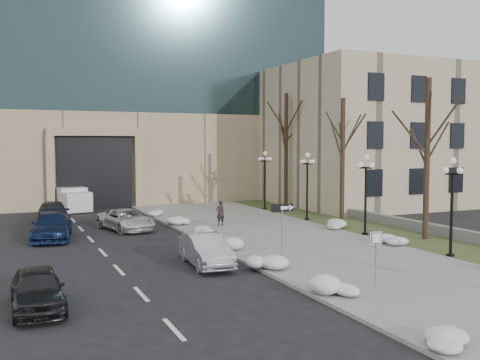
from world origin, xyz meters
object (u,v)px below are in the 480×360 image
at_px(car_d, 126,220).
at_px(lamppost_b, 366,184).
at_px(car_e, 54,212).
at_px(lamppost_a, 452,193).
at_px(car_b, 206,250).
at_px(keep_sign, 376,247).
at_px(car_c, 52,226).
at_px(box_truck, 68,199).
at_px(pedestrian, 220,213).
at_px(car_a, 37,289).
at_px(lamppost_d, 265,172).
at_px(one_way_sign, 286,215).
at_px(lamppost_c, 307,177).

distance_m(car_d, lamppost_b, 14.78).
bearing_deg(car_e, lamppost_a, -50.28).
xyz_separation_m(car_b, car_e, (-5.05, 15.95, 0.07)).
bearing_deg(keep_sign, car_c, 131.49).
bearing_deg(keep_sign, box_truck, 114.08).
distance_m(pedestrian, lamppost_a, 14.65).
distance_m(car_a, lamppost_d, 27.15).
bearing_deg(box_truck, lamppost_a, -72.60).
bearing_deg(car_e, keep_sign, -67.30).
xyz_separation_m(car_c, lamppost_b, (16.76, -6.46, 2.34)).
xyz_separation_m(car_d, lamppost_b, (12.30, -7.83, 2.42)).
bearing_deg(car_e, lamppost_b, -38.51).
height_order(box_truck, lamppost_b, lamppost_b).
xyz_separation_m(car_b, keep_sign, (4.39, -6.18, 0.89)).
bearing_deg(car_d, one_way_sign, -86.84).
height_order(box_truck, keep_sign, keep_sign).
height_order(car_b, box_truck, box_truck).
xyz_separation_m(keep_sign, lamppost_d, (6.72, 22.45, 1.48)).
xyz_separation_m(car_a, lamppost_d, (18.31, 19.90, 2.39)).
bearing_deg(car_d, box_truck, 86.12).
xyz_separation_m(car_b, lamppost_c, (11.10, 9.77, 2.37)).
xyz_separation_m(car_a, keep_sign, (11.59, -2.55, 0.91)).
xyz_separation_m(car_a, car_d, (6.01, 14.74, -0.03)).
height_order(box_truck, one_way_sign, one_way_sign).
distance_m(car_c, pedestrian, 10.27).
xyz_separation_m(pedestrian, one_way_sign, (-1.71, -11.75, 1.42)).
bearing_deg(lamppost_b, box_truck, 126.18).
bearing_deg(car_a, pedestrian, 48.71).
distance_m(car_b, lamppost_c, 14.98).
relative_size(car_a, car_d, 0.85).
relative_size(box_truck, lamppost_a, 1.31).
xyz_separation_m(car_a, pedestrian, (11.81, 13.36, 0.24)).
bearing_deg(box_truck, lamppost_d, -36.54).
distance_m(car_d, one_way_sign, 13.85).
bearing_deg(car_c, car_d, 25.77).
distance_m(car_a, one_way_sign, 10.36).
distance_m(car_b, lamppost_d, 19.84).
relative_size(car_c, keep_sign, 2.34).
distance_m(car_a, lamppost_a, 18.47).
bearing_deg(one_way_sign, car_c, 127.87).
bearing_deg(car_d, pedestrian, -27.46).
bearing_deg(car_b, lamppost_b, 20.31).
bearing_deg(lamppost_b, lamppost_c, 90.00).
xyz_separation_m(box_truck, keep_sign, (7.75, -29.23, 0.68)).
bearing_deg(box_truck, car_b, -93.14).
bearing_deg(lamppost_d, lamppost_c, -90.00).
bearing_deg(car_b, lamppost_d, 59.58).
distance_m(car_c, car_d, 4.67).
height_order(lamppost_b, lamppost_c, same).
height_order(box_truck, lamppost_d, lamppost_d).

